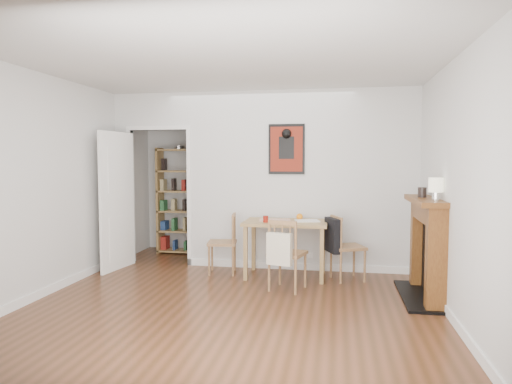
% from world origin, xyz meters
% --- Properties ---
extents(ground, '(5.20, 5.20, 0.00)m').
position_xyz_m(ground, '(0.00, 0.00, 0.00)').
color(ground, '#5A311D').
rests_on(ground, ground).
extents(room_shell, '(5.20, 5.20, 5.20)m').
position_xyz_m(room_shell, '(0.10, 1.34, 1.30)').
color(room_shell, silver).
rests_on(room_shell, ground).
extents(dining_table, '(1.12, 0.71, 0.76)m').
position_xyz_m(dining_table, '(0.44, 0.92, 0.67)').
color(dining_table, '#987547').
rests_on(dining_table, ground).
extents(chair_left, '(0.48, 0.48, 0.85)m').
position_xyz_m(chair_left, '(-0.46, 0.94, 0.42)').
color(chair_left, '#9E6E49').
rests_on(chair_left, ground).
extents(chair_right, '(0.60, 0.56, 0.86)m').
position_xyz_m(chair_right, '(1.25, 0.88, 0.45)').
color(chair_right, '#9E6E49').
rests_on(chair_right, ground).
extents(chair_front, '(0.54, 0.58, 0.88)m').
position_xyz_m(chair_front, '(0.53, 0.28, 0.45)').
color(chair_front, '#9E6E49').
rests_on(chair_front, ground).
extents(bookshelf, '(0.76, 0.30, 1.80)m').
position_xyz_m(bookshelf, '(-1.52, 2.21, 0.89)').
color(bookshelf, '#987547').
rests_on(bookshelf, ground).
extents(fireplace, '(0.45, 1.25, 1.16)m').
position_xyz_m(fireplace, '(2.16, 0.25, 0.62)').
color(fireplace, brown).
rests_on(fireplace, ground).
extents(red_glass, '(0.07, 0.07, 0.09)m').
position_xyz_m(red_glass, '(0.19, 0.76, 0.81)').
color(red_glass, maroon).
rests_on(red_glass, dining_table).
extents(orange_fruit, '(0.09, 0.09, 0.09)m').
position_xyz_m(orange_fruit, '(0.61, 1.09, 0.81)').
color(orange_fruit, orange).
rests_on(orange_fruit, dining_table).
extents(placemat, '(0.47, 0.38, 0.00)m').
position_xyz_m(placemat, '(0.28, 1.00, 0.77)').
color(placemat, beige).
rests_on(placemat, dining_table).
extents(notebook, '(0.36, 0.30, 0.02)m').
position_xyz_m(notebook, '(0.73, 0.95, 0.77)').
color(notebook, white).
rests_on(notebook, dining_table).
extents(mantel_lamp, '(0.16, 0.16, 0.25)m').
position_xyz_m(mantel_lamp, '(2.17, -0.06, 1.31)').
color(mantel_lamp, silver).
rests_on(mantel_lamp, fireplace).
extents(ceramic_jar_a, '(0.10, 0.10, 0.12)m').
position_xyz_m(ceramic_jar_a, '(2.10, 0.33, 1.22)').
color(ceramic_jar_a, black).
rests_on(ceramic_jar_a, fireplace).
extents(ceramic_jar_b, '(0.08, 0.08, 0.10)m').
position_xyz_m(ceramic_jar_b, '(2.14, 0.57, 1.21)').
color(ceramic_jar_b, black).
rests_on(ceramic_jar_b, fireplace).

